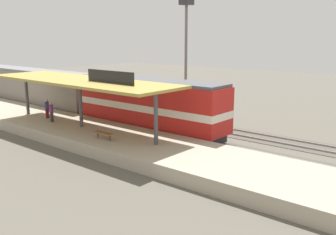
% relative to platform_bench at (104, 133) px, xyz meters
% --- Properties ---
extents(ground_plane, '(120.00, 120.00, 0.00)m').
position_rel_platform_bench_xyz_m(ground_plane, '(8.00, 4.33, -1.34)').
color(ground_plane, '#5B564C').
extents(track_near, '(3.20, 110.00, 0.16)m').
position_rel_platform_bench_xyz_m(track_near, '(6.00, 4.33, -1.31)').
color(track_near, '#4E4941').
rests_on(track_near, ground).
extents(track_far, '(3.20, 110.00, 0.16)m').
position_rel_platform_bench_xyz_m(track_far, '(10.60, 4.33, -1.31)').
color(track_far, '#4E4941').
rests_on(track_far, ground).
extents(platform, '(6.00, 44.00, 0.90)m').
position_rel_platform_bench_xyz_m(platform, '(1.40, 4.33, -0.89)').
color(platform, '#A89E89').
rests_on(platform, ground).
extents(station_canopy, '(5.20, 18.00, 4.70)m').
position_rel_platform_bench_xyz_m(station_canopy, '(1.40, 4.24, 3.19)').
color(station_canopy, '#47474C').
rests_on(station_canopy, platform).
extents(platform_bench, '(0.44, 1.70, 0.50)m').
position_rel_platform_bench_xyz_m(platform_bench, '(0.00, 0.00, 0.00)').
color(platform_bench, '#333338').
rests_on(platform_bench, platform).
extents(locomotive, '(2.93, 14.43, 4.44)m').
position_rel_platform_bench_xyz_m(locomotive, '(6.00, 1.18, 1.07)').
color(locomotive, '#28282D').
rests_on(locomotive, track_near).
extents(passenger_carriage_single, '(2.90, 20.00, 4.24)m').
position_rel_platform_bench_xyz_m(passenger_carriage_single, '(6.00, 19.18, 0.97)').
color(passenger_carriage_single, '#28282D').
rests_on(passenger_carriage_single, track_near).
extents(light_mast, '(1.10, 1.10, 11.70)m').
position_rel_platform_bench_xyz_m(light_mast, '(13.80, 3.33, 7.05)').
color(light_mast, slate).
rests_on(light_mast, ground).
extents(person_waiting, '(0.34, 0.34, 1.71)m').
position_rel_platform_bench_xyz_m(person_waiting, '(0.84, 7.63, 0.51)').
color(person_waiting, '#4C4C51').
rests_on(person_waiting, platform).
extents(person_walking, '(0.34, 0.34, 1.71)m').
position_rel_platform_bench_xyz_m(person_walking, '(1.48, 9.28, 0.51)').
color(person_walking, maroon).
rests_on(person_walking, platform).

